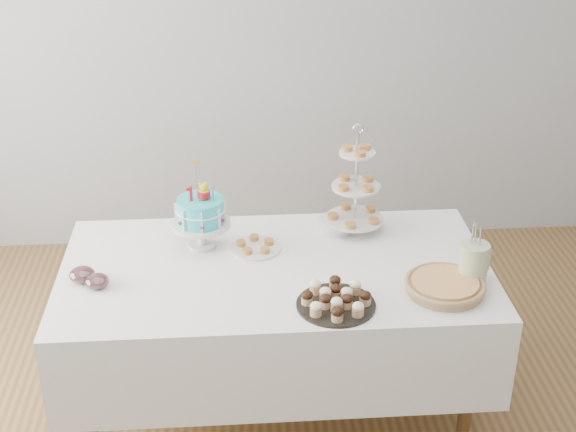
{
  "coord_description": "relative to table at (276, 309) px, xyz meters",
  "views": [
    {
      "loc": [
        -0.17,
        -2.78,
        2.6
      ],
      "look_at": [
        0.06,
        0.3,
        1.02
      ],
      "focal_mm": 50.0,
      "sensor_mm": 36.0,
      "label": 1
    }
  ],
  "objects": [
    {
      "name": "jam_bowl_a",
      "position": [
        -0.77,
        -0.12,
        0.26
      ],
      "size": [
        0.1,
        0.1,
        0.06
      ],
      "color": "silver",
      "rests_on": "table"
    },
    {
      "name": "jam_bowl_b",
      "position": [
        -0.84,
        -0.06,
        0.26
      ],
      "size": [
        0.11,
        0.11,
        0.07
      ],
      "color": "silver",
      "rests_on": "table"
    },
    {
      "name": "utensil_pitcher",
      "position": [
        0.84,
        -0.19,
        0.33
      ],
      "size": [
        0.13,
        0.12,
        0.28
      ],
      "rotation": [
        0.0,
        0.0,
        -0.05
      ],
      "color": "silver",
      "rests_on": "table"
    },
    {
      "name": "plate_stack",
      "position": [
        0.31,
        0.32,
        0.26
      ],
      "size": [
        0.16,
        0.16,
        0.06
      ],
      "color": "silver",
      "rests_on": "table"
    },
    {
      "name": "birthday_cake",
      "position": [
        -0.33,
        0.21,
        0.34
      ],
      "size": [
        0.27,
        0.27,
        0.42
      ],
      "rotation": [
        0.0,
        0.0,
        0.07
      ],
      "color": "silver",
      "rests_on": "table"
    },
    {
      "name": "cupcake_tray",
      "position": [
        0.23,
        -0.34,
        0.26
      ],
      "size": [
        0.33,
        0.33,
        0.08
      ],
      "color": "black",
      "rests_on": "table"
    },
    {
      "name": "walls",
      "position": [
        0.0,
        -0.3,
        0.81
      ],
      "size": [
        5.04,
        4.04,
        2.7
      ],
      "color": "gray",
      "rests_on": "floor"
    },
    {
      "name": "table",
      "position": [
        0.0,
        0.0,
        0.0
      ],
      "size": [
        1.92,
        1.02,
        0.77
      ],
      "color": "white",
      "rests_on": "floor"
    },
    {
      "name": "pie",
      "position": [
        0.7,
        -0.26,
        0.26
      ],
      "size": [
        0.34,
        0.34,
        0.05
      ],
      "color": "tan",
      "rests_on": "table"
    },
    {
      "name": "tiered_stand",
      "position": [
        0.4,
        0.32,
        0.46
      ],
      "size": [
        0.28,
        0.28,
        0.55
      ],
      "color": "silver",
      "rests_on": "table"
    },
    {
      "name": "pastry_plate",
      "position": [
        -0.08,
        0.17,
        0.24
      ],
      "size": [
        0.24,
        0.24,
        0.04
      ],
      "color": "silver",
      "rests_on": "table"
    }
  ]
}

